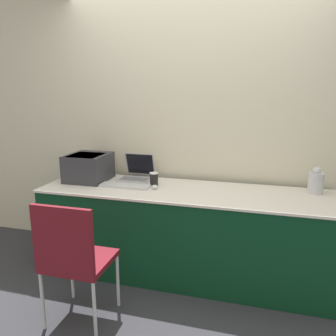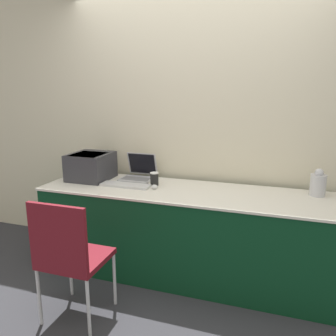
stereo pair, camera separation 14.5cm
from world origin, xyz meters
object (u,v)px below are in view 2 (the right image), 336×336
Objects in this scene: coffee_cup at (154,179)px; mouse at (154,187)px; laptop_left at (139,173)px; chair at (69,252)px; metal_pitcher at (318,184)px; printer at (91,165)px; external_keyboard at (125,185)px.

mouse is (0.04, -0.11, -0.04)m from coffee_cup.
chair is at bearing -92.65° from laptop_left.
metal_pitcher is at bearing 33.07° from chair.
printer is at bearing 170.39° from mouse.
chair is at bearing -146.93° from metal_pitcher.
mouse is at bearing -169.60° from metal_pitcher.
external_keyboard is 3.77× the size of coffee_cup.
mouse is at bearing -9.61° from printer.
chair reaches higher than mouse.
laptop_left reaches higher than coffee_cup.
metal_pitcher reaches higher than external_keyboard.
coffee_cup is (0.23, -0.17, 0.01)m from laptop_left.
chair is (0.38, -0.95, -0.39)m from printer.
printer reaches higher than chair.
external_keyboard is (0.43, -0.13, -0.13)m from printer.
external_keyboard is 0.27m from coffee_cup.
external_keyboard is at bearing -178.69° from mouse.
coffee_cup is at bearing 110.83° from mouse.
mouse is 1.36m from metal_pitcher.
metal_pitcher is at bearing 10.40° from mouse.
printer is 1.10m from chair.
coffee_cup is 0.13× the size of chair.
chair is (-1.66, -1.08, -0.35)m from metal_pitcher.
metal_pitcher is at bearing 8.86° from external_keyboard.
mouse reaches higher than external_keyboard.
external_keyboard is (-0.01, -0.28, -0.04)m from laptop_left.
printer is 2.05m from metal_pitcher.
external_keyboard is 2.00× the size of metal_pitcher.
printer is at bearing -160.63° from laptop_left.
laptop_left is 1.37× the size of metal_pitcher.
chair is (-0.04, -0.83, -0.26)m from external_keyboard.
coffee_cup reaches higher than mouse.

